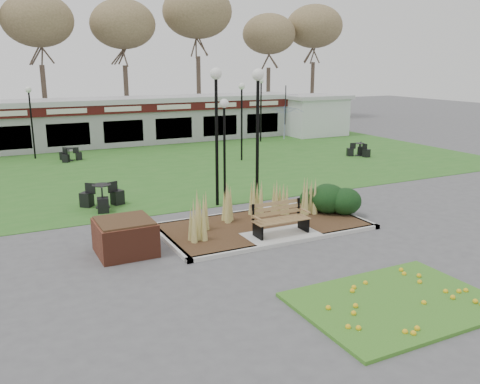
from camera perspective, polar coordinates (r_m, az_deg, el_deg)
name	(u,v)px	position (r m, az deg, el deg)	size (l,w,h in m)	color
ground	(284,240)	(14.96, 4.92, -5.34)	(100.00, 100.00, 0.00)	#515154
lawn	(158,166)	(25.59, -9.25, 2.85)	(34.00, 16.00, 0.02)	#2D6A21
flower_bed	(396,301)	(11.59, 17.13, -11.67)	(4.20, 3.00, 0.16)	#3B7320
planting_bed	(296,210)	(16.59, 6.27, -2.07)	(6.75, 3.40, 1.27)	#372616
park_bench	(280,218)	(14.98, 4.47, -2.94)	(1.70, 0.66, 0.93)	#936742
brick_planter	(125,236)	(14.08, -12.78, -4.89)	(1.50, 1.50, 0.95)	brown
food_pavilion	(117,121)	(32.98, -13.59, 7.76)	(24.60, 3.40, 2.90)	#979799
service_hut	(314,115)	(36.74, 8.33, 8.60)	(4.40, 3.40, 2.83)	silver
tree_backdrop	(86,15)	(40.79, -16.96, 18.43)	(47.24, 5.24, 10.36)	#47382B
lamp_post_near_left	(258,108)	(17.35, 2.00, 9.36)	(0.40, 0.40, 4.83)	black
lamp_post_near_right	(216,107)	(17.78, -2.68, 9.54)	(0.40, 0.40, 4.86)	black
lamp_post_mid_left	(224,129)	(17.83, -1.77, 7.11)	(0.32, 0.32, 3.82)	black
lamp_post_mid_right	(242,104)	(26.48, 0.19, 9.80)	(0.33, 0.33, 4.03)	black
lamp_post_far_right	(261,96)	(33.00, 2.38, 10.76)	(0.34, 0.34, 4.08)	black
lamp_post_far_left	(30,107)	(29.14, -22.50, 8.85)	(0.32, 0.32, 3.82)	black
bistro_set_b	(102,200)	(18.64, -15.19, -0.86)	(1.57, 1.50, 0.85)	black
bistro_set_c	(69,156)	(28.17, -18.61, 3.80)	(1.07, 1.24, 0.66)	black
bistro_set_d	(359,152)	(28.89, 13.23, 4.45)	(1.30, 1.24, 0.70)	black
patio_umbrella	(285,122)	(29.55, 5.08, 7.80)	(2.63, 2.66, 2.66)	black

